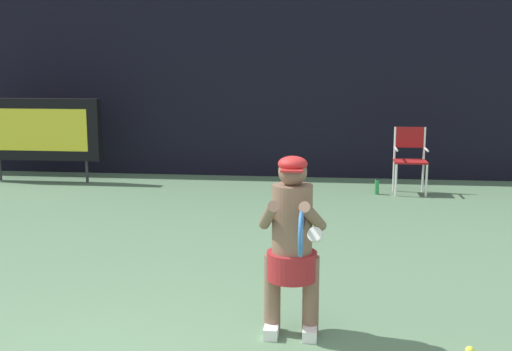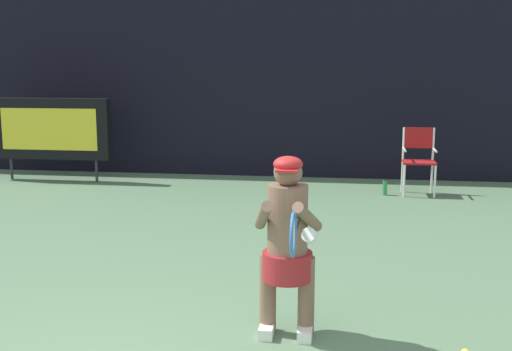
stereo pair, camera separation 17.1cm
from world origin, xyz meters
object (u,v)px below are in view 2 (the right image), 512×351
(umpire_chair, at_px, (419,157))
(water_bottle, at_px, (385,188))
(tennis_racket, at_px, (293,234))
(scoreboard, at_px, (51,129))
(tennis_player, at_px, (287,241))

(umpire_chair, relative_size, water_bottle, 4.08)
(tennis_racket, bearing_deg, water_bottle, 96.80)
(scoreboard, distance_m, water_bottle, 6.01)
(water_bottle, bearing_deg, scoreboard, 175.48)
(scoreboard, relative_size, water_bottle, 8.30)
(tennis_player, bearing_deg, tennis_racket, -80.20)
(tennis_player, relative_size, tennis_racket, 2.35)
(scoreboard, distance_m, tennis_racket, 8.32)
(tennis_racket, bearing_deg, scoreboard, 142.33)
(umpire_chair, bearing_deg, tennis_racket, -103.07)
(scoreboard, height_order, umpire_chair, scoreboard)
(tennis_player, distance_m, tennis_racket, 0.59)
(umpire_chair, distance_m, water_bottle, 0.75)
(water_bottle, distance_m, tennis_player, 5.78)
(umpire_chair, height_order, tennis_player, tennis_player)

